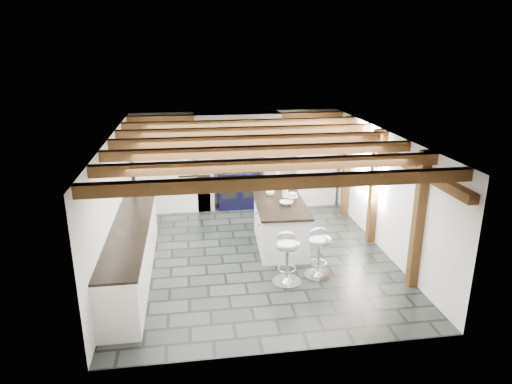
{
  "coord_description": "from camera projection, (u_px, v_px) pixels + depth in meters",
  "views": [
    {
      "loc": [
        -1.14,
        -7.9,
        3.86
      ],
      "look_at": [
        0.1,
        0.4,
        1.1
      ],
      "focal_mm": 32.0,
      "sensor_mm": 36.0,
      "label": 1
    }
  ],
  "objects": [
    {
      "name": "bar_stool_far",
      "position": [
        287.0,
        252.0,
        7.54
      ],
      "size": [
        0.52,
        0.52,
        0.9
      ],
      "rotation": [
        0.0,
        0.0,
        -0.2
      ],
      "color": "silver",
      "rests_on": "ground"
    },
    {
      "name": "range_cooker",
      "position": [
        238.0,
        188.0,
        11.16
      ],
      "size": [
        1.0,
        0.63,
        0.99
      ],
      "color": "black",
      "rests_on": "ground"
    },
    {
      "name": "kitchen_island",
      "position": [
        280.0,
        224.0,
        8.98
      ],
      "size": [
        1.04,
        1.86,
        1.2
      ],
      "rotation": [
        0.0,
        0.0,
        -0.05
      ],
      "color": "white",
      "rests_on": "ground"
    },
    {
      "name": "room_shell",
      "position": [
        216.0,
        180.0,
        9.7
      ],
      "size": [
        6.0,
        6.03,
        6.0
      ],
      "color": "white",
      "rests_on": "ground"
    },
    {
      "name": "bar_stool_near",
      "position": [
        319.0,
        247.0,
        7.76
      ],
      "size": [
        0.48,
        0.48,
        0.87
      ],
      "rotation": [
        0.0,
        0.0,
        0.14
      ],
      "color": "silver",
      "rests_on": "ground"
    },
    {
      "name": "ground",
      "position": [
        254.0,
        253.0,
        8.79
      ],
      "size": [
        6.0,
        6.0,
        0.0
      ],
      "primitive_type": "plane",
      "color": "black",
      "rests_on": "ground"
    }
  ]
}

